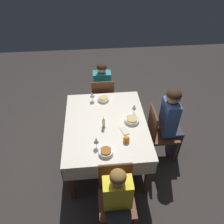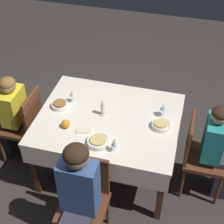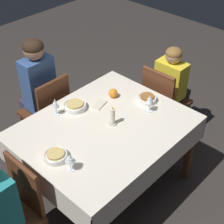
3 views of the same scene
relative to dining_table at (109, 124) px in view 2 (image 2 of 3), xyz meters
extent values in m
plane|color=#332D2B|center=(0.00, 0.00, -0.66)|extent=(8.00, 8.00, 0.00)
cube|color=silver|center=(0.00, 0.00, 0.06)|extent=(1.39, 1.12, 0.04)
cube|color=silver|center=(0.00, 0.55, -0.06)|extent=(1.39, 0.01, 0.20)
cube|color=silver|center=(0.00, -0.55, -0.06)|extent=(1.39, 0.01, 0.20)
cube|color=silver|center=(0.69, 0.00, -0.06)|extent=(0.01, 1.12, 0.20)
cube|color=silver|center=(-0.69, 0.00, -0.06)|extent=(0.01, 1.12, 0.20)
cube|color=#4C2D19|center=(0.62, 0.49, -0.31)|extent=(0.06, 0.06, 0.71)
cube|color=#4C2D19|center=(-0.62, 0.49, -0.31)|extent=(0.06, 0.06, 0.71)
cube|color=#4C2D19|center=(0.62, -0.49, -0.31)|extent=(0.06, 0.06, 0.71)
cube|color=#4C2D19|center=(-0.62, -0.49, -0.31)|extent=(0.06, 0.06, 0.71)
cube|color=#562D19|center=(0.00, 0.85, -0.22)|extent=(0.40, 0.40, 0.04)
cube|color=#562D19|center=(0.00, 0.66, 0.01)|extent=(0.37, 0.03, 0.42)
cylinder|color=#562D19|center=(0.00, 0.66, 0.22)|extent=(0.36, 0.04, 0.04)
cylinder|color=#562D19|center=(0.18, 0.67, -0.45)|extent=(0.03, 0.03, 0.42)
cylinder|color=#562D19|center=(-0.17, 0.67, -0.45)|extent=(0.03, 0.03, 0.42)
cube|color=#562D19|center=(0.98, 0.05, -0.22)|extent=(0.40, 0.40, 0.04)
cube|color=#562D19|center=(0.80, 0.05, 0.01)|extent=(0.03, 0.37, 0.42)
cylinder|color=#562D19|center=(0.80, 0.05, 0.22)|extent=(0.04, 0.36, 0.04)
cylinder|color=#562D19|center=(1.16, -0.13, -0.45)|extent=(0.03, 0.03, 0.42)
cylinder|color=#562D19|center=(1.16, 0.22, -0.45)|extent=(0.03, 0.03, 0.42)
cylinder|color=#562D19|center=(0.81, -0.13, -0.45)|extent=(0.03, 0.03, 0.42)
cylinder|color=#562D19|center=(0.81, 0.22, -0.45)|extent=(0.03, 0.03, 0.42)
cube|color=#562D19|center=(-0.98, 0.01, -0.22)|extent=(0.40, 0.40, 0.04)
cube|color=#562D19|center=(-0.80, 0.01, 0.01)|extent=(0.03, 0.37, 0.42)
cylinder|color=#562D19|center=(-0.80, 0.01, 0.22)|extent=(0.04, 0.36, 0.04)
cylinder|color=#562D19|center=(-1.16, 0.19, -0.45)|extent=(0.03, 0.03, 0.42)
cylinder|color=#562D19|center=(-1.16, -0.17, -0.45)|extent=(0.03, 0.03, 0.42)
cylinder|color=#562D19|center=(-0.81, 0.19, -0.45)|extent=(0.03, 0.03, 0.42)
cylinder|color=#562D19|center=(-0.81, -0.17, -0.45)|extent=(0.03, 0.03, 0.42)
cube|color=#383342|center=(0.00, 0.96, -0.17)|extent=(0.24, 0.31, 0.06)
cube|color=#38568E|center=(0.00, 0.88, 0.12)|extent=(0.30, 0.18, 0.52)
sphere|color=#9E7051|center=(0.00, 0.88, 0.47)|extent=(0.19, 0.19, 0.19)
ellipsoid|color=black|center=(0.00, 0.88, 0.50)|extent=(0.19, 0.19, 0.13)
cube|color=#282833|center=(1.18, 0.05, -0.43)|extent=(0.14, 0.22, 0.46)
cube|color=#282833|center=(1.10, 0.05, -0.17)|extent=(0.31, 0.24, 0.06)
cube|color=yellow|center=(1.01, 0.05, 0.05)|extent=(0.18, 0.30, 0.39)
sphere|color=tan|center=(1.01, 0.05, 0.32)|extent=(0.16, 0.16, 0.16)
ellipsoid|color=brown|center=(1.01, 0.05, 0.35)|extent=(0.16, 0.16, 0.11)
cube|color=#383342|center=(-1.18, 0.01, -0.43)|extent=(0.14, 0.22, 0.46)
cube|color=#383342|center=(-1.10, 0.01, -0.17)|extent=(0.31, 0.24, 0.06)
cube|color=teal|center=(-1.01, 0.01, 0.07)|extent=(0.18, 0.30, 0.42)
sphere|color=tan|center=(-1.01, 0.01, 0.35)|extent=(0.16, 0.16, 0.16)
ellipsoid|color=black|center=(-1.01, 0.01, 0.38)|extent=(0.16, 0.16, 0.11)
cylinder|color=white|center=(0.00, 0.36, 0.10)|extent=(0.21, 0.21, 0.04)
torus|color=white|center=(0.00, 0.36, 0.12)|extent=(0.20, 0.20, 0.01)
cylinder|color=tan|center=(0.00, 0.36, 0.13)|extent=(0.15, 0.15, 0.02)
cylinder|color=white|center=(-0.17, 0.41, 0.08)|extent=(0.06, 0.06, 0.00)
cylinder|color=white|center=(-0.17, 0.41, 0.12)|extent=(0.01, 0.01, 0.07)
cone|color=white|center=(-0.17, 0.41, 0.20)|extent=(0.06, 0.06, 0.08)
cylinder|color=white|center=(-0.17, 0.41, 0.19)|extent=(0.04, 0.04, 0.04)
cylinder|color=white|center=(0.52, -0.04, 0.10)|extent=(0.17, 0.17, 0.04)
torus|color=white|center=(0.52, -0.04, 0.12)|extent=(0.17, 0.17, 0.01)
cylinder|color=#995B28|center=(0.52, -0.04, 0.13)|extent=(0.13, 0.13, 0.02)
cylinder|color=white|center=(0.41, -0.14, 0.08)|extent=(0.07, 0.07, 0.00)
cylinder|color=white|center=(0.41, -0.14, 0.13)|extent=(0.01, 0.01, 0.08)
cone|color=white|center=(0.41, -0.14, 0.21)|extent=(0.07, 0.07, 0.07)
cylinder|color=white|center=(0.41, -0.14, 0.19)|extent=(0.04, 0.04, 0.03)
cylinder|color=white|center=(-0.51, 0.00, 0.10)|extent=(0.18, 0.18, 0.04)
torus|color=white|center=(-0.51, 0.00, 0.12)|extent=(0.18, 0.18, 0.01)
cylinder|color=tan|center=(-0.51, 0.00, 0.13)|extent=(0.13, 0.13, 0.02)
cylinder|color=white|center=(-0.51, -0.17, 0.08)|extent=(0.06, 0.06, 0.00)
cylinder|color=white|center=(-0.51, -0.17, 0.13)|extent=(0.01, 0.01, 0.08)
cone|color=white|center=(-0.51, -0.17, 0.20)|extent=(0.08, 0.08, 0.06)
cylinder|color=white|center=(-0.51, -0.17, 0.19)|extent=(0.05, 0.05, 0.03)
cylinder|color=beige|center=(0.07, -0.03, 0.09)|extent=(0.07, 0.07, 0.01)
cylinder|color=beige|center=(0.07, -0.03, 0.16)|extent=(0.04, 0.04, 0.14)
ellipsoid|color=#F9C64C|center=(0.07, -0.03, 0.25)|extent=(0.01, 0.01, 0.03)
sphere|color=orange|center=(0.36, 0.23, 0.12)|extent=(0.08, 0.08, 0.08)
cube|color=beige|center=(0.18, 0.24, 0.09)|extent=(0.17, 0.12, 0.01)
camera|label=1|loc=(2.16, -0.12, 2.14)|focal=35.00mm
camera|label=2|loc=(-0.67, 2.40, 2.34)|focal=55.00mm
camera|label=3|loc=(-1.55, -1.53, 1.90)|focal=55.00mm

